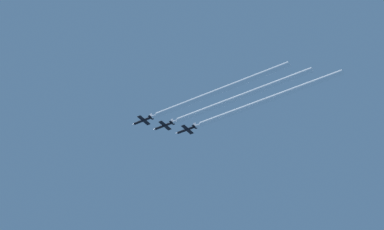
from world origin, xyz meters
TOP-DOWN VIEW (x-y plane):
  - jet_lead at (-7.73, 7.84)m, footprint 8.73×12.72m
  - jet_second_echelon at (0.49, 0.91)m, footprint 8.73×12.72m
  - jet_third_echelon at (8.11, -7.37)m, footprint 8.73×12.72m
  - smoke_trail_lead at (-7.73, -35.27)m, footprint 2.63×74.68m
  - smoke_trail_second_echelon at (0.49, -42.42)m, footprint 2.63×75.09m
  - smoke_trail_third_echelon at (8.11, -52.12)m, footprint 2.63×77.94m

SIDE VIEW (x-z plane):
  - smoke_trail_third_echelon at x=8.11m, z-range 212.31..214.94m
  - jet_third_echelon at x=8.11m, z-range 212.13..215.18m
  - smoke_trail_second_echelon at x=0.49m, z-range 213.35..215.98m
  - jet_second_echelon at x=0.49m, z-range 213.17..216.23m
  - smoke_trail_lead at x=-7.73m, z-range 214.29..216.92m
  - jet_lead at x=-7.73m, z-range 214.10..217.16m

